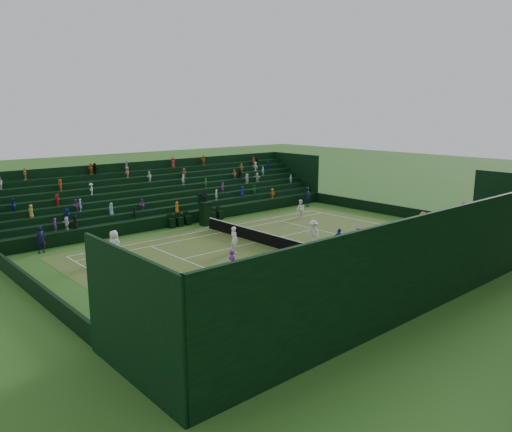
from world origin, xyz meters
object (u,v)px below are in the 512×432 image
at_px(umpire_chair, 205,210).
at_px(player_far_east, 313,232).
at_px(tennis_net, 256,236).
at_px(player_near_east, 234,239).
at_px(player_near_west, 114,246).
at_px(player_far_west, 301,209).

bearing_deg(umpire_chair, player_far_east, 12.44).
height_order(tennis_net, player_far_east, player_far_east).
bearing_deg(player_near_east, tennis_net, -70.88).
bearing_deg(tennis_net, player_near_west, -104.89).
height_order(umpire_chair, player_near_west, umpire_chair).
xyz_separation_m(tennis_net, player_far_east, (3.12, 2.76, 0.38)).
bearing_deg(player_far_east, umpire_chair, -164.14).
relative_size(player_far_west, player_far_east, 0.92).
distance_m(umpire_chair, player_far_west, 8.86).
bearing_deg(player_far_west, tennis_net, -49.12).
distance_m(player_near_east, player_far_west, 12.52).
distance_m(tennis_net, umpire_chair, 7.17).
distance_m(player_far_west, player_far_east, 9.23).
bearing_deg(umpire_chair, player_near_east, -22.27).
xyz_separation_m(player_near_west, player_far_east, (5.73, 12.58, -0.09)).
bearing_deg(player_far_west, player_far_east, -23.64).
bearing_deg(player_far_west, umpire_chair, -94.40).
height_order(player_far_west, player_far_east, player_far_east).
bearing_deg(player_near_east, player_far_east, -110.87).
relative_size(tennis_net, player_near_east, 6.46).
bearing_deg(player_near_west, tennis_net, -126.92).
xyz_separation_m(tennis_net, player_far_west, (-3.91, 8.75, 0.30)).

